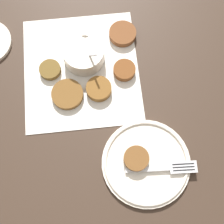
% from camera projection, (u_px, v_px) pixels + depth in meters
% --- Properties ---
extents(ground_plane, '(4.00, 4.00, 0.00)m').
position_uv_depth(ground_plane, '(73.00, 65.00, 0.85)').
color(ground_plane, '#38281E').
extents(napkin, '(0.39, 0.37, 0.00)m').
position_uv_depth(napkin, '(81.00, 70.00, 0.84)').
color(napkin, silver).
rests_on(napkin, ground_plane).
extents(sauce_bowl, '(0.12, 0.11, 0.09)m').
position_uv_depth(sauce_bowl, '(84.00, 54.00, 0.83)').
color(sauce_bowl, silver).
rests_on(sauce_bowl, napkin).
extents(fritter_0, '(0.08, 0.08, 0.01)m').
position_uv_depth(fritter_0, '(68.00, 94.00, 0.81)').
color(fritter_0, brown).
rests_on(fritter_0, napkin).
extents(fritter_1, '(0.07, 0.07, 0.02)m').
position_uv_depth(fritter_1, '(99.00, 89.00, 0.81)').
color(fritter_1, brown).
rests_on(fritter_1, napkin).
extents(fritter_2, '(0.06, 0.06, 0.02)m').
position_uv_depth(fritter_2, '(124.00, 70.00, 0.83)').
color(fritter_2, brown).
rests_on(fritter_2, napkin).
extents(fritter_3, '(0.06, 0.06, 0.01)m').
position_uv_depth(fritter_3, '(50.00, 70.00, 0.83)').
color(fritter_3, brown).
rests_on(fritter_3, napkin).
extents(fritter_4, '(0.08, 0.08, 0.02)m').
position_uv_depth(fritter_4, '(123.00, 34.00, 0.86)').
color(fritter_4, brown).
rests_on(fritter_4, napkin).
extents(serving_plate, '(0.22, 0.22, 0.02)m').
position_uv_depth(serving_plate, '(146.00, 163.00, 0.76)').
color(serving_plate, silver).
rests_on(serving_plate, ground_plane).
extents(fritter_on_plate, '(0.06, 0.06, 0.02)m').
position_uv_depth(fritter_on_plate, '(136.00, 159.00, 0.75)').
color(fritter_on_plate, brown).
rests_on(fritter_on_plate, serving_plate).
extents(fork, '(0.05, 0.17, 0.00)m').
position_uv_depth(fork, '(169.00, 168.00, 0.74)').
color(fork, silver).
rests_on(fork, serving_plate).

